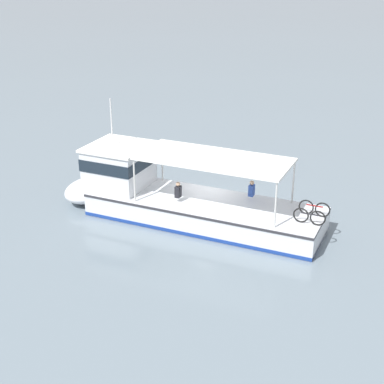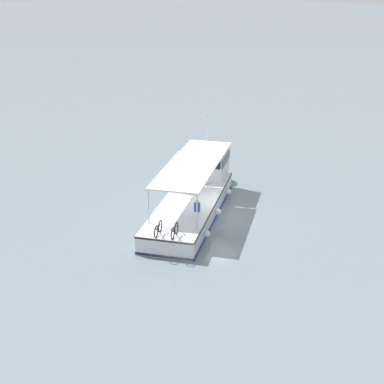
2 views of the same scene
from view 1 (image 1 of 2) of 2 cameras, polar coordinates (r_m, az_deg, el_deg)
ground_plane at (r=27.56m, az=1.83°, el=-1.50°), size 400.00×400.00×0.00m
ferry_main at (r=26.21m, az=-2.03°, el=-0.42°), size 8.42×12.76×5.32m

